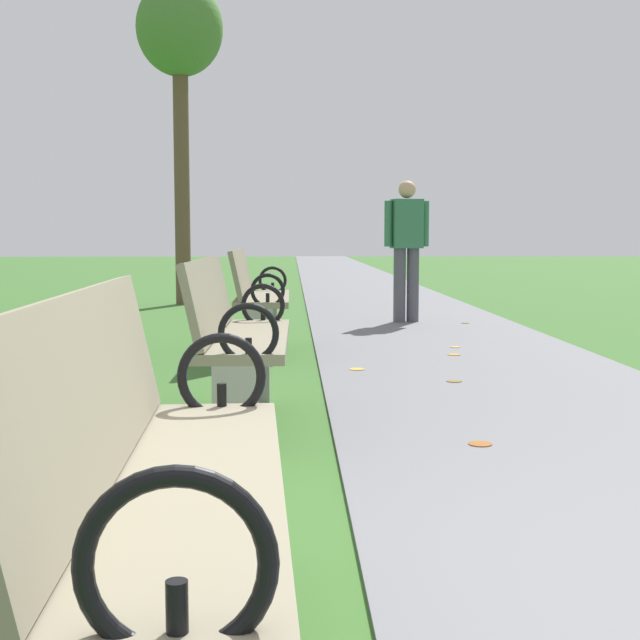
{
  "coord_description": "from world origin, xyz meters",
  "views": [
    {
      "loc": [
        -0.21,
        -1.8,
        1.02
      ],
      "look_at": [
        -0.05,
        3.0,
        0.55
      ],
      "focal_mm": 48.84,
      "sensor_mm": 36.0,
      "label": 1
    }
  ],
  "objects_px": {
    "park_bench_2": "(236,337)",
    "tree_2": "(180,40)",
    "park_bench_1": "(156,482)",
    "pedestrian_walking": "(407,243)",
    "park_bench_3": "(257,297)"
  },
  "relations": [
    {
      "from": "park_bench_2",
      "to": "pedestrian_walking",
      "type": "bearing_deg",
      "value": 73.4
    },
    {
      "from": "tree_2",
      "to": "pedestrian_walking",
      "type": "xyz_separation_m",
      "value": [
        2.92,
        -2.91,
        -2.89
      ]
    },
    {
      "from": "tree_2",
      "to": "pedestrian_walking",
      "type": "height_order",
      "value": "tree_2"
    },
    {
      "from": "tree_2",
      "to": "pedestrian_walking",
      "type": "distance_m",
      "value": 5.03
    },
    {
      "from": "park_bench_1",
      "to": "park_bench_3",
      "type": "distance_m",
      "value": 5.66
    },
    {
      "from": "park_bench_2",
      "to": "tree_2",
      "type": "distance_m",
      "value": 9.08
    },
    {
      "from": "park_bench_2",
      "to": "tree_2",
      "type": "height_order",
      "value": "tree_2"
    },
    {
      "from": "park_bench_2",
      "to": "tree_2",
      "type": "xyz_separation_m",
      "value": [
        -1.3,
        8.35,
        3.33
      ]
    },
    {
      "from": "park_bench_3",
      "to": "pedestrian_walking",
      "type": "bearing_deg",
      "value": 56.83
    },
    {
      "from": "park_bench_1",
      "to": "pedestrian_walking",
      "type": "height_order",
      "value": "pedestrian_walking"
    },
    {
      "from": "park_bench_3",
      "to": "tree_2",
      "type": "relative_size",
      "value": 0.34
    },
    {
      "from": "park_bench_3",
      "to": "tree_2",
      "type": "xyz_separation_m",
      "value": [
        -1.3,
        5.39,
        3.33
      ]
    },
    {
      "from": "park_bench_2",
      "to": "pedestrian_walking",
      "type": "height_order",
      "value": "pedestrian_walking"
    },
    {
      "from": "park_bench_1",
      "to": "park_bench_2",
      "type": "distance_m",
      "value": 2.7
    },
    {
      "from": "pedestrian_walking",
      "to": "tree_2",
      "type": "bearing_deg",
      "value": 135.13
    }
  ]
}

